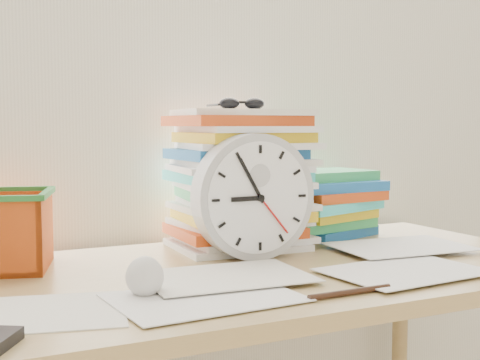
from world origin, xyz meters
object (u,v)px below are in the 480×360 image
clock (253,197)px  book_stack (325,204)px  desk (247,304)px  paper_stack (240,179)px

clock → book_stack: (0.29, 0.17, -0.05)m
desk → paper_stack: 0.33m
book_stack → desk: bearing=-145.4°
paper_stack → clock: bearing=-105.6°
desk → clock: size_ratio=5.20×
paper_stack → clock: paper_stack is taller
clock → desk: bearing=-125.7°
desk → book_stack: size_ratio=4.94×
paper_stack → clock: (-0.04, -0.14, -0.03)m
paper_stack → book_stack: (0.26, 0.03, -0.08)m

